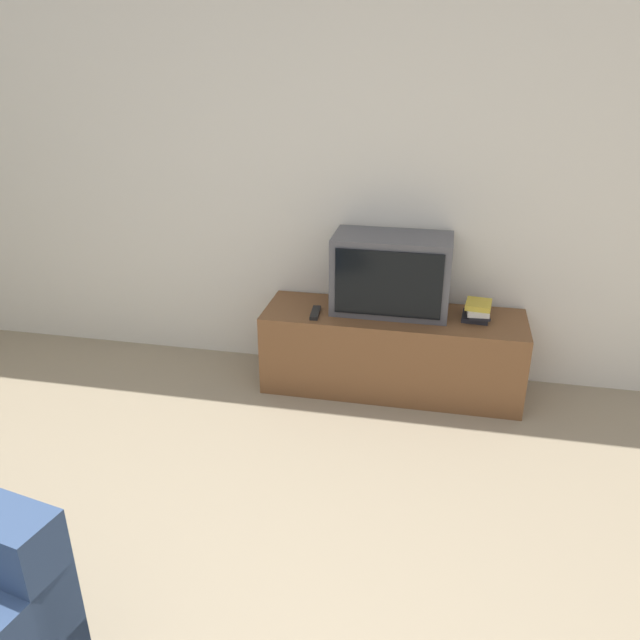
% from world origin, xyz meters
% --- Properties ---
extents(wall_back, '(9.00, 0.06, 2.60)m').
position_xyz_m(wall_back, '(0.00, 3.03, 1.30)').
color(wall_back, silver).
rests_on(wall_back, ground_plane).
extents(tv_stand, '(1.60, 0.49, 0.51)m').
position_xyz_m(tv_stand, '(0.64, 2.73, 0.26)').
color(tv_stand, brown).
rests_on(tv_stand, ground_plane).
extents(television, '(0.71, 0.38, 0.48)m').
position_xyz_m(television, '(0.61, 2.79, 0.75)').
color(television, '#4C4C51').
rests_on(television, tv_stand).
extents(book_stack, '(0.18, 0.23, 0.11)m').
position_xyz_m(book_stack, '(1.13, 2.76, 0.56)').
color(book_stack, black).
rests_on(book_stack, tv_stand).
extents(remote_on_stand, '(0.07, 0.19, 0.02)m').
position_xyz_m(remote_on_stand, '(0.17, 2.63, 0.52)').
color(remote_on_stand, black).
rests_on(remote_on_stand, tv_stand).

